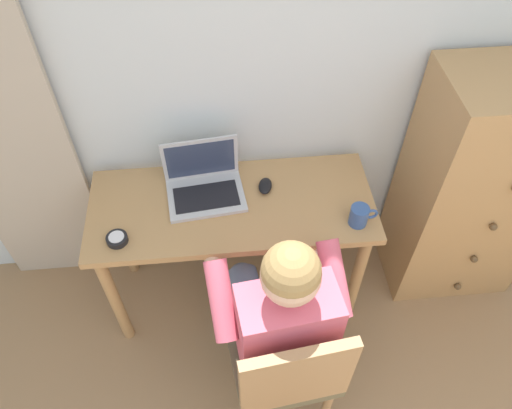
{
  "coord_description": "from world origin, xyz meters",
  "views": [
    {
      "loc": [
        -0.56,
        0.43,
        2.42
      ],
      "look_at": [
        -0.43,
        1.76,
        0.85
      ],
      "focal_mm": 34.63,
      "sensor_mm": 36.0,
      "label": 1
    }
  ],
  "objects_px": {
    "computer_mouse": "(265,186)",
    "coffee_mug": "(360,216)",
    "person_seated": "(278,306)",
    "desk": "(233,221)",
    "laptop": "(204,183)",
    "desk_clock": "(117,239)",
    "dresser": "(474,190)",
    "chair": "(287,368)"
  },
  "relations": [
    {
      "from": "person_seated",
      "to": "coffee_mug",
      "type": "height_order",
      "value": "person_seated"
    },
    {
      "from": "laptop",
      "to": "computer_mouse",
      "type": "xyz_separation_m",
      "value": [
        0.28,
        -0.01,
        -0.04
      ]
    },
    {
      "from": "desk",
      "to": "laptop",
      "type": "distance_m",
      "value": 0.23
    },
    {
      "from": "laptop",
      "to": "coffee_mug",
      "type": "height_order",
      "value": "laptop"
    },
    {
      "from": "person_seated",
      "to": "computer_mouse",
      "type": "relative_size",
      "value": 12.0
    },
    {
      "from": "desk",
      "to": "dresser",
      "type": "relative_size",
      "value": 0.98
    },
    {
      "from": "laptop",
      "to": "computer_mouse",
      "type": "relative_size",
      "value": 3.64
    },
    {
      "from": "dresser",
      "to": "person_seated",
      "type": "relative_size",
      "value": 1.08
    },
    {
      "from": "desk_clock",
      "to": "dresser",
      "type": "bearing_deg",
      "value": 7.51
    },
    {
      "from": "desk",
      "to": "computer_mouse",
      "type": "relative_size",
      "value": 12.77
    },
    {
      "from": "computer_mouse",
      "to": "person_seated",
      "type": "bearing_deg",
      "value": -79.37
    },
    {
      "from": "desk_clock",
      "to": "laptop",
      "type": "bearing_deg",
      "value": 33.61
    },
    {
      "from": "desk",
      "to": "desk_clock",
      "type": "height_order",
      "value": "desk_clock"
    },
    {
      "from": "person_seated",
      "to": "laptop",
      "type": "xyz_separation_m",
      "value": [
        -0.27,
        0.58,
        0.12
      ]
    },
    {
      "from": "desk_clock",
      "to": "desk",
      "type": "bearing_deg",
      "value": 18.05
    },
    {
      "from": "desk_clock",
      "to": "computer_mouse",
      "type": "bearing_deg",
      "value": 20.13
    },
    {
      "from": "chair",
      "to": "laptop",
      "type": "distance_m",
      "value": 0.87
    },
    {
      "from": "desk",
      "to": "chair",
      "type": "bearing_deg",
      "value": -75.87
    },
    {
      "from": "dresser",
      "to": "chair",
      "type": "distance_m",
      "value": 1.26
    },
    {
      "from": "dresser",
      "to": "desk",
      "type": "bearing_deg",
      "value": -177.06
    },
    {
      "from": "computer_mouse",
      "to": "desk_clock",
      "type": "relative_size",
      "value": 1.11
    },
    {
      "from": "laptop",
      "to": "desk_clock",
      "type": "relative_size",
      "value": 4.05
    },
    {
      "from": "dresser",
      "to": "person_seated",
      "type": "bearing_deg",
      "value": -151.96
    },
    {
      "from": "dresser",
      "to": "desk_clock",
      "type": "xyz_separation_m",
      "value": [
        -1.67,
        -0.22,
        0.11
      ]
    },
    {
      "from": "desk",
      "to": "laptop",
      "type": "height_order",
      "value": "laptop"
    },
    {
      "from": "desk",
      "to": "computer_mouse",
      "type": "distance_m",
      "value": 0.22
    },
    {
      "from": "desk",
      "to": "coffee_mug",
      "type": "height_order",
      "value": "coffee_mug"
    },
    {
      "from": "desk_clock",
      "to": "coffee_mug",
      "type": "height_order",
      "value": "coffee_mug"
    },
    {
      "from": "dresser",
      "to": "computer_mouse",
      "type": "xyz_separation_m",
      "value": [
        -1.02,
        0.02,
        0.12
      ]
    },
    {
      "from": "desk_clock",
      "to": "coffee_mug",
      "type": "relative_size",
      "value": 0.75
    },
    {
      "from": "laptop",
      "to": "desk_clock",
      "type": "bearing_deg",
      "value": -146.39
    },
    {
      "from": "computer_mouse",
      "to": "coffee_mug",
      "type": "xyz_separation_m",
      "value": [
        0.38,
        -0.24,
        0.03
      ]
    },
    {
      "from": "chair",
      "to": "laptop",
      "type": "relative_size",
      "value": 2.42
    },
    {
      "from": "dresser",
      "to": "laptop",
      "type": "relative_size",
      "value": 3.56
    },
    {
      "from": "person_seated",
      "to": "desk",
      "type": "bearing_deg",
      "value": 107.07
    },
    {
      "from": "chair",
      "to": "person_seated",
      "type": "height_order",
      "value": "person_seated"
    },
    {
      "from": "desk",
      "to": "person_seated",
      "type": "relative_size",
      "value": 1.06
    },
    {
      "from": "desk_clock",
      "to": "coffee_mug",
      "type": "bearing_deg",
      "value": -0.06
    },
    {
      "from": "computer_mouse",
      "to": "coffee_mug",
      "type": "height_order",
      "value": "coffee_mug"
    },
    {
      "from": "person_seated",
      "to": "desk_clock",
      "type": "distance_m",
      "value": 0.72
    },
    {
      "from": "coffee_mug",
      "to": "person_seated",
      "type": "bearing_deg",
      "value": -139.91
    },
    {
      "from": "desk",
      "to": "dresser",
      "type": "bearing_deg",
      "value": 2.94
    }
  ]
}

